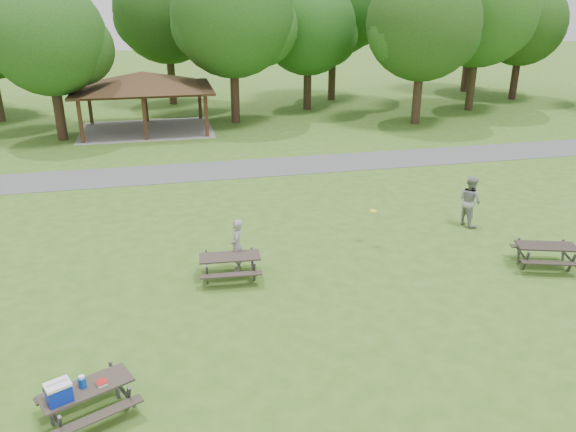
{
  "coord_description": "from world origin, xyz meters",
  "views": [
    {
      "loc": [
        -2.9,
        -13.4,
        8.45
      ],
      "look_at": [
        1.0,
        4.0,
        1.3
      ],
      "focal_mm": 35.0,
      "sensor_mm": 36.0,
      "label": 1
    }
  ],
  "objects_px": {
    "picnic_table_middle": "(230,261)",
    "frisbee_thrower": "(237,246)",
    "picnic_table_near": "(78,393)",
    "frisbee_catcher": "(470,201)"
  },
  "relations": [
    {
      "from": "picnic_table_middle",
      "to": "frisbee_thrower",
      "type": "xyz_separation_m",
      "value": [
        0.3,
        0.52,
        0.28
      ]
    },
    {
      "from": "picnic_table_middle",
      "to": "frisbee_thrower",
      "type": "height_order",
      "value": "frisbee_thrower"
    },
    {
      "from": "picnic_table_near",
      "to": "frisbee_thrower",
      "type": "bearing_deg",
      "value": 56.09
    },
    {
      "from": "picnic_table_near",
      "to": "frisbee_catcher",
      "type": "xyz_separation_m",
      "value": [
        13.41,
        8.05,
        0.25
      ]
    },
    {
      "from": "picnic_table_near",
      "to": "frisbee_catcher",
      "type": "bearing_deg",
      "value": 30.96
    },
    {
      "from": "picnic_table_near",
      "to": "picnic_table_middle",
      "type": "height_order",
      "value": "picnic_table_near"
    },
    {
      "from": "picnic_table_near",
      "to": "frisbee_catcher",
      "type": "distance_m",
      "value": 15.64
    },
    {
      "from": "picnic_table_middle",
      "to": "frisbee_thrower",
      "type": "relative_size",
      "value": 1.12
    },
    {
      "from": "frisbee_thrower",
      "to": "frisbee_catcher",
      "type": "relative_size",
      "value": 0.9
    },
    {
      "from": "picnic_table_near",
      "to": "frisbee_catcher",
      "type": "height_order",
      "value": "frisbee_catcher"
    }
  ]
}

